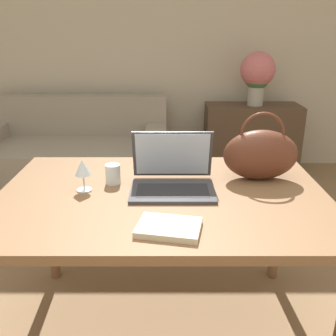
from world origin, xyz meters
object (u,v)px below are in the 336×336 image
at_px(laptop, 173,173).
at_px(flower_vase, 258,74).
at_px(drinking_glass, 113,174).
at_px(handbag, 261,154).
at_px(couch, 76,155).
at_px(wine_glass, 83,169).

distance_m(laptop, flower_vase, 2.32).
bearing_deg(laptop, drinking_glass, 171.14).
height_order(drinking_glass, handbag, handbag).
bearing_deg(couch, handbag, -53.05).
height_order(handbag, flower_vase, flower_vase).
relative_size(wine_glass, handbag, 0.41).
distance_m(couch, handbag, 2.37).
bearing_deg(flower_vase, wine_glass, -119.89).
distance_m(couch, wine_glass, 2.13).
relative_size(laptop, drinking_glass, 4.04).
bearing_deg(handbag, wine_glass, -170.17).
bearing_deg(flower_vase, drinking_glass, -118.44).
xyz_separation_m(laptop, drinking_glass, (-0.28, 0.04, -0.02)).
distance_m(wine_glass, handbag, 0.84).
relative_size(handbag, flower_vase, 0.69).
xyz_separation_m(wine_glass, flower_vase, (1.26, 2.19, 0.17)).
bearing_deg(wine_glass, flower_vase, 60.11).
bearing_deg(handbag, flower_vase, 78.10).
xyz_separation_m(couch, flower_vase, (1.80, 0.22, 0.77)).
xyz_separation_m(laptop, wine_glass, (-0.40, -0.04, 0.04)).
xyz_separation_m(couch, drinking_glass, (0.67, -1.88, 0.54)).
height_order(laptop, drinking_glass, laptop).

